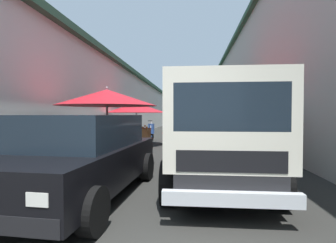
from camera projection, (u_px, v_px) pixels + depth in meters
ground at (184, 140)px, 14.88m from camera, size 90.00×90.00×0.00m
building_left_whitewash at (85, 104)px, 17.76m from camera, size 49.80×7.50×4.38m
building_right_concrete at (295, 83)px, 16.32m from camera, size 49.80×7.50×6.94m
fruit_stall_mid_lane at (218, 107)px, 11.13m from camera, size 2.75×2.75×2.24m
fruit_stall_near_right at (108, 106)px, 6.82m from camera, size 2.68×2.68×2.21m
fruit_stall_near_left at (233, 100)px, 8.52m from camera, size 2.71×2.71×2.45m
fruit_stall_far_left at (219, 110)px, 20.02m from camera, size 2.59×2.59×2.40m
fruit_stall_far_right at (137, 111)px, 11.84m from camera, size 2.77×2.77×2.09m
hatchback_car at (82, 155)px, 4.52m from camera, size 4.00×2.11×1.45m
delivery_truck at (219, 137)px, 4.67m from camera, size 4.94×2.01×2.08m
vendor_by_crates at (237, 125)px, 12.06m from camera, size 0.65×0.24×1.63m
vendor_in_shade at (202, 122)px, 18.51m from camera, size 0.33×0.61×1.58m
parked_scooter at (147, 133)px, 13.67m from camera, size 1.67×0.58×1.14m
plastic_stool at (165, 135)px, 14.19m from camera, size 0.30×0.30×0.43m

